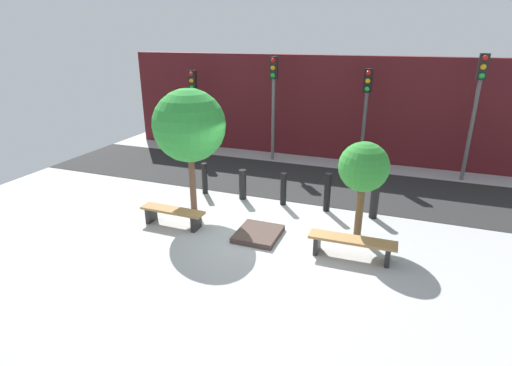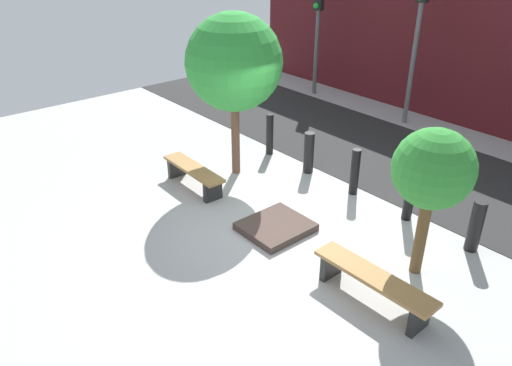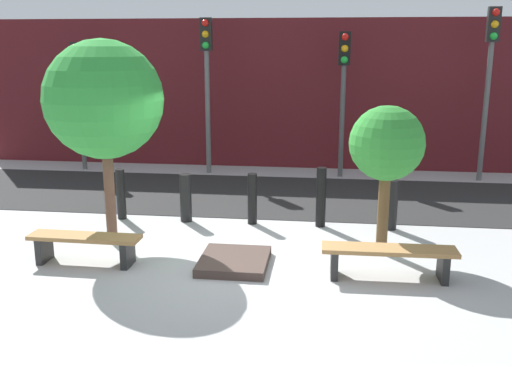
{
  "view_description": "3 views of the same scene",
  "coord_description": "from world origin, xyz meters",
  "px_view_note": "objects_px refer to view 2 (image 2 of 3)",
  "views": [
    {
      "loc": [
        2.94,
        -8.06,
        4.55
      ],
      "look_at": [
        -0.26,
        0.48,
        1.15
      ],
      "focal_mm": 28.0,
      "sensor_mm": 36.0,
      "label": 1
    },
    {
      "loc": [
        5.35,
        -5.0,
        4.76
      ],
      "look_at": [
        -0.44,
        -0.12,
        0.77
      ],
      "focal_mm": 35.0,
      "sensor_mm": 36.0,
      "label": 2
    },
    {
      "loc": [
        1.32,
        -7.89,
        3.22
      ],
      "look_at": [
        0.28,
        0.32,
        1.19
      ],
      "focal_mm": 40.0,
      "sensor_mm": 36.0,
      "label": 3
    }
  ],
  "objects_px": {
    "bench_right": "(373,282)",
    "traffic_light_mid_west": "(419,20)",
    "bollard_left": "(309,153)",
    "bollard_center": "(355,172)",
    "traffic_light_west": "(318,18)",
    "bollard_far_left": "(270,134)",
    "bollard_right": "(410,192)",
    "bollard_far_right": "(476,226)",
    "tree_behind_right_bench": "(433,171)",
    "planter_bed": "(276,227)",
    "tree_behind_left_bench": "(234,63)",
    "bench_left": "(194,173)"
  },
  "relations": [
    {
      "from": "bollard_far_right",
      "to": "traffic_light_west",
      "type": "xyz_separation_m",
      "value": [
        -7.47,
        4.05,
        1.82
      ]
    },
    {
      "from": "traffic_light_west",
      "to": "bollard_center",
      "type": "bearing_deg",
      "value": -39.11
    },
    {
      "from": "bench_right",
      "to": "bollard_far_right",
      "type": "relative_size",
      "value": 2.08
    },
    {
      "from": "planter_bed",
      "to": "bollard_far_right",
      "type": "bearing_deg",
      "value": 39.55
    },
    {
      "from": "bollard_center",
      "to": "bollard_far_left",
      "type": "bearing_deg",
      "value": 180.0
    },
    {
      "from": "bench_right",
      "to": "bollard_center",
      "type": "distance_m",
      "value": 3.16
    },
    {
      "from": "bollard_far_left",
      "to": "traffic_light_mid_west",
      "type": "distance_m",
      "value": 4.66
    },
    {
      "from": "bollard_center",
      "to": "bollard_right",
      "type": "height_order",
      "value": "bollard_right"
    },
    {
      "from": "bollard_far_left",
      "to": "bollard_left",
      "type": "xyz_separation_m",
      "value": [
        1.24,
        0.0,
        -0.03
      ]
    },
    {
      "from": "bench_right",
      "to": "tree_behind_right_bench",
      "type": "distance_m",
      "value": 1.75
    },
    {
      "from": "bench_left",
      "to": "bollard_far_right",
      "type": "bearing_deg",
      "value": 26.63
    },
    {
      "from": "tree_behind_left_bench",
      "to": "bollard_far_right",
      "type": "bearing_deg",
      "value": 14.06
    },
    {
      "from": "tree_behind_right_bench",
      "to": "bollard_center",
      "type": "height_order",
      "value": "tree_behind_right_bench"
    },
    {
      "from": "tree_behind_right_bench",
      "to": "bollard_center",
      "type": "distance_m",
      "value": 2.81
    },
    {
      "from": "tree_behind_right_bench",
      "to": "bollard_right",
      "type": "distance_m",
      "value": 1.93
    },
    {
      "from": "planter_bed",
      "to": "bollard_left",
      "type": "bearing_deg",
      "value": 121.19
    },
    {
      "from": "planter_bed",
      "to": "bench_left",
      "type": "bearing_deg",
      "value": -174.85
    },
    {
      "from": "planter_bed",
      "to": "bollard_left",
      "type": "distance_m",
      "value": 2.43
    },
    {
      "from": "bollard_far_left",
      "to": "bench_left",
      "type": "bearing_deg",
      "value": -83.42
    },
    {
      "from": "bollard_left",
      "to": "bollard_far_left",
      "type": "bearing_deg",
      "value": 180.0
    },
    {
      "from": "tree_behind_left_bench",
      "to": "bollard_right",
      "type": "distance_m",
      "value": 4.08
    },
    {
      "from": "bollard_right",
      "to": "bollard_far_right",
      "type": "xyz_separation_m",
      "value": [
        1.24,
        0.0,
        -0.09
      ]
    },
    {
      "from": "tree_behind_left_bench",
      "to": "bollard_far_right",
      "type": "relative_size",
      "value": 3.68
    },
    {
      "from": "bench_left",
      "to": "bollard_center",
      "type": "relative_size",
      "value": 1.79
    },
    {
      "from": "traffic_light_mid_west",
      "to": "bollard_far_left",
      "type": "bearing_deg",
      "value": -101.41
    },
    {
      "from": "tree_behind_left_bench",
      "to": "bollard_left",
      "type": "xyz_separation_m",
      "value": [
        0.98,
        1.18,
        -1.9
      ]
    },
    {
      "from": "bench_right",
      "to": "traffic_light_mid_west",
      "type": "xyz_separation_m",
      "value": [
        -3.88,
        6.3,
        2.3
      ]
    },
    {
      "from": "bench_right",
      "to": "tree_behind_left_bench",
      "type": "distance_m",
      "value": 4.99
    },
    {
      "from": "traffic_light_mid_west",
      "to": "traffic_light_west",
      "type": "bearing_deg",
      "value": -179.98
    },
    {
      "from": "bollard_right",
      "to": "tree_behind_left_bench",
      "type": "bearing_deg",
      "value": -161.21
    },
    {
      "from": "tree_behind_left_bench",
      "to": "bollard_right",
      "type": "bearing_deg",
      "value": 18.79
    },
    {
      "from": "bench_left",
      "to": "planter_bed",
      "type": "height_order",
      "value": "bench_left"
    },
    {
      "from": "bollard_left",
      "to": "bollard_right",
      "type": "relative_size",
      "value": 0.82
    },
    {
      "from": "bench_right",
      "to": "traffic_light_mid_west",
      "type": "relative_size",
      "value": 0.49
    },
    {
      "from": "tree_behind_right_bench",
      "to": "bollard_center",
      "type": "xyz_separation_m",
      "value": [
        -2.22,
        1.18,
        -1.25
      ]
    },
    {
      "from": "traffic_light_mid_west",
      "to": "bench_right",
      "type": "bearing_deg",
      "value": -58.36
    },
    {
      "from": "planter_bed",
      "to": "tree_behind_left_bench",
      "type": "height_order",
      "value": "tree_behind_left_bench"
    },
    {
      "from": "tree_behind_left_bench",
      "to": "bench_left",
      "type": "bearing_deg",
      "value": -90.0
    },
    {
      "from": "traffic_light_west",
      "to": "tree_behind_right_bench",
      "type": "bearing_deg",
      "value": -35.97
    },
    {
      "from": "tree_behind_right_bench",
      "to": "bollard_far_right",
      "type": "height_order",
      "value": "tree_behind_right_bench"
    },
    {
      "from": "tree_behind_left_bench",
      "to": "planter_bed",
      "type": "bearing_deg",
      "value": -21.41
    },
    {
      "from": "bench_left",
      "to": "bollard_right",
      "type": "bearing_deg",
      "value": 34.08
    },
    {
      "from": "bench_left",
      "to": "bollard_right",
      "type": "distance_m",
      "value": 4.13
    },
    {
      "from": "bollard_right",
      "to": "bollard_far_right",
      "type": "height_order",
      "value": "bollard_right"
    },
    {
      "from": "tree_behind_left_bench",
      "to": "bollard_far_right",
      "type": "distance_m",
      "value": 5.2
    },
    {
      "from": "tree_behind_right_bench",
      "to": "traffic_light_mid_west",
      "type": "xyz_separation_m",
      "value": [
        -3.88,
        5.23,
        0.92
      ]
    },
    {
      "from": "bench_right",
      "to": "bollard_center",
      "type": "bearing_deg",
      "value": 133.58
    },
    {
      "from": "bench_right",
      "to": "tree_behind_left_bench",
      "type": "bearing_deg",
      "value": 165.38
    },
    {
      "from": "bollard_left",
      "to": "traffic_light_west",
      "type": "distance_m",
      "value": 5.81
    },
    {
      "from": "bollard_left",
      "to": "bollard_center",
      "type": "bearing_deg",
      "value": 0.0
    }
  ]
}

